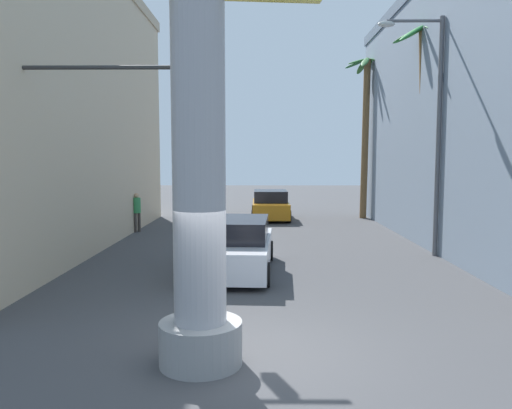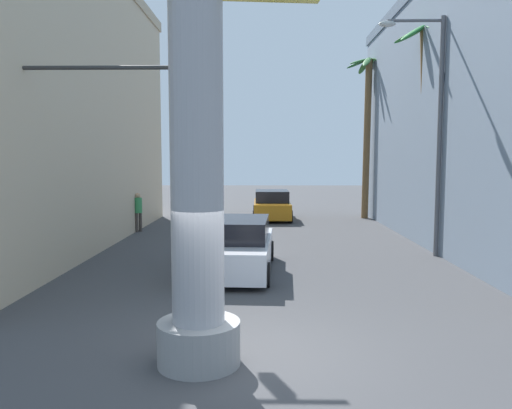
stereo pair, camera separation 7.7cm
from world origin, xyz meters
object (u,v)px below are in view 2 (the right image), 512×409
at_px(palm_tree_mid_right, 426,111).
at_px(pedestrian_far_left, 138,209).
at_px(neon_sign_pole, 196,8).
at_px(palm_tree_far_right, 367,120).
at_px(car_lead, 235,247).
at_px(car_far, 272,206).
at_px(street_lamp, 431,116).
at_px(traffic_light_mast, 72,131).

height_order(palm_tree_mid_right, pedestrian_far_left, palm_tree_mid_right).
distance_m(neon_sign_pole, palm_tree_far_right, 20.72).
height_order(car_lead, car_far, same).
xyz_separation_m(car_lead, palm_tree_far_right, (6.44, 13.10, 4.61)).
height_order(car_lead, palm_tree_mid_right, palm_tree_mid_right).
height_order(neon_sign_pole, street_lamp, neon_sign_pole).
distance_m(traffic_light_mast, car_lead, 5.46).
bearing_deg(palm_tree_mid_right, car_far, 125.94).
bearing_deg(car_far, palm_tree_mid_right, -54.06).
bearing_deg(neon_sign_pole, street_lamp, 53.93).
bearing_deg(palm_tree_mid_right, car_lead, -145.10).
xyz_separation_m(neon_sign_pole, palm_tree_mid_right, (7.13, 11.37, -0.48)).
xyz_separation_m(traffic_light_mast, palm_tree_far_right, (10.23, 15.35, 1.41)).
height_order(street_lamp, car_lead, street_lamp).
height_order(traffic_light_mast, car_lead, traffic_light_mast).
bearing_deg(neon_sign_pole, palm_tree_mid_right, 57.92).
xyz_separation_m(neon_sign_pole, traffic_light_mast, (-3.60, 4.28, -1.61)).
xyz_separation_m(street_lamp, palm_tree_mid_right, (0.55, 2.34, 0.39)).
xyz_separation_m(palm_tree_far_right, pedestrian_far_left, (-11.23, -5.28, -4.33)).
bearing_deg(car_far, street_lamp, -63.28).
relative_size(traffic_light_mast, palm_tree_far_right, 0.64).
bearing_deg(palm_tree_mid_right, palm_tree_far_right, 93.39).
relative_size(palm_tree_mid_right, pedestrian_far_left, 4.69).
relative_size(car_far, pedestrian_far_left, 2.53).
distance_m(street_lamp, car_lead, 7.90).
relative_size(street_lamp, traffic_light_mast, 1.43).
xyz_separation_m(neon_sign_pole, palm_tree_far_right, (6.64, 19.63, -0.20)).
relative_size(street_lamp, palm_tree_far_right, 0.91).
distance_m(traffic_light_mast, pedestrian_far_left, 10.53).
bearing_deg(car_lead, traffic_light_mast, -149.31).
height_order(neon_sign_pole, traffic_light_mast, neon_sign_pole).
bearing_deg(neon_sign_pole, car_lead, 88.24).
relative_size(street_lamp, pedestrian_far_left, 4.51).
relative_size(neon_sign_pole, car_lead, 2.46).
xyz_separation_m(street_lamp, car_far, (-5.11, 10.14, -3.95)).
bearing_deg(palm_tree_far_right, traffic_light_mast, -123.69).
bearing_deg(traffic_light_mast, car_lead, 30.69).
xyz_separation_m(street_lamp, palm_tree_far_right, (0.06, 10.61, 0.66)).
distance_m(car_far, pedestrian_far_left, 7.74).
relative_size(neon_sign_pole, palm_tree_far_right, 1.36).
distance_m(palm_tree_far_right, pedestrian_far_left, 13.14).
bearing_deg(pedestrian_far_left, traffic_light_mast, -84.37).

